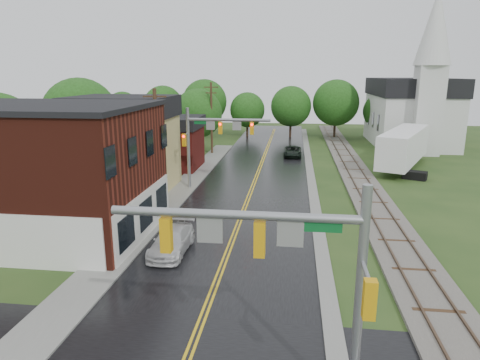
% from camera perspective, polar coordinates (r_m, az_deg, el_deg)
% --- Properties ---
extents(main_road, '(10.00, 90.00, 0.02)m').
position_cam_1_polar(main_road, '(40.79, 1.94, -0.27)').
color(main_road, black).
rests_on(main_road, ground).
extents(curb_right, '(0.80, 70.00, 0.12)m').
position_cam_1_polar(curb_right, '(45.52, 9.31, 1.07)').
color(curb_right, gray).
rests_on(curb_right, ground).
extents(sidewalk_left, '(2.40, 50.00, 0.12)m').
position_cam_1_polar(sidewalk_left, '(37.12, -8.37, -1.86)').
color(sidewalk_left, gray).
rests_on(sidewalk_left, ground).
extents(brick_building, '(14.30, 10.30, 8.30)m').
position_cam_1_polar(brick_building, '(29.78, -25.65, 1.16)').
color(brick_building, '#4D1A10').
rests_on(brick_building, ground).
extents(yellow_house, '(8.00, 7.00, 6.40)m').
position_cam_1_polar(yellow_house, '(38.87, -14.99, 3.37)').
color(yellow_house, tan).
rests_on(yellow_house, ground).
extents(darkred_building, '(7.00, 6.00, 4.40)m').
position_cam_1_polar(darkred_building, '(47.06, -9.70, 4.21)').
color(darkred_building, '#3F0F0C').
rests_on(darkred_building, ground).
extents(church, '(10.40, 18.40, 20.00)m').
position_cam_1_polar(church, '(65.33, 22.06, 9.32)').
color(church, silver).
rests_on(church, ground).
extents(railroad, '(3.20, 80.00, 0.30)m').
position_cam_1_polar(railroad, '(45.91, 15.06, 1.01)').
color(railroad, '#59544C').
rests_on(railroad, ground).
extents(traffic_signal_near, '(7.34, 0.30, 7.20)m').
position_cam_1_polar(traffic_signal_near, '(12.46, 6.11, -10.29)').
color(traffic_signal_near, gray).
rests_on(traffic_signal_near, ground).
extents(traffic_signal_far, '(7.34, 0.43, 7.20)m').
position_cam_1_polar(traffic_signal_far, '(37.39, -3.76, 6.17)').
color(traffic_signal_far, gray).
rests_on(traffic_signal_far, ground).
extents(utility_pole_b, '(1.80, 0.28, 9.00)m').
position_cam_1_polar(utility_pole_b, '(33.47, -11.01, 4.57)').
color(utility_pole_b, '#382616').
rests_on(utility_pole_b, ground).
extents(utility_pole_c, '(1.80, 0.28, 9.00)m').
position_cam_1_polar(utility_pole_c, '(54.62, -3.82, 8.39)').
color(utility_pole_c, '#382616').
rests_on(utility_pole_c, ground).
extents(tree_left_b, '(7.60, 7.60, 9.69)m').
position_cam_1_polar(tree_left_b, '(46.70, -20.35, 7.82)').
color(tree_left_b, black).
rests_on(tree_left_b, ground).
extents(tree_left_c, '(6.00, 6.00, 7.65)m').
position_cam_1_polar(tree_left_c, '(52.55, -12.32, 7.65)').
color(tree_left_c, black).
rests_on(tree_left_c, ground).
extents(tree_left_e, '(6.40, 6.40, 8.16)m').
position_cam_1_polar(tree_left_e, '(56.88, -5.51, 8.67)').
color(tree_left_e, black).
rests_on(tree_left_e, ground).
extents(suv_dark, '(2.12, 4.61, 1.28)m').
position_cam_1_polar(suv_dark, '(53.49, 7.02, 3.78)').
color(suv_dark, black).
rests_on(suv_dark, ground).
extents(pickup_white, '(1.96, 4.72, 1.36)m').
position_cam_1_polar(pickup_white, '(25.18, -9.08, -8.07)').
color(pickup_white, silver).
rests_on(pickup_white, ground).
extents(semi_trailer, '(8.12, 13.54, 4.18)m').
position_cam_1_polar(semi_trailer, '(49.49, 21.05, 4.25)').
color(semi_trailer, black).
rests_on(semi_trailer, ground).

